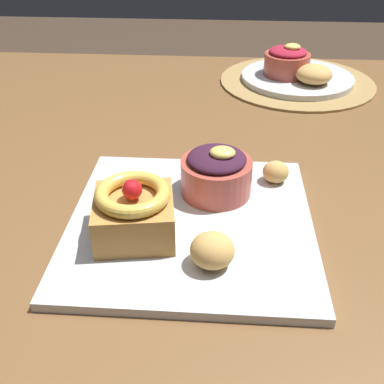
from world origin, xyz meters
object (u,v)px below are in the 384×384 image
front_plate (191,223)px  fritter_middle (276,172)px  cake_slice (134,211)px  berry_ramekin (216,173)px  back_plate (297,78)px  back_ramekin (287,61)px  back_pastry (314,74)px  fritter_front (212,250)px

front_plate → fritter_middle: size_ratio=8.38×
front_plate → fritter_middle: bearing=41.0°
cake_slice → berry_ramekin: size_ratio=1.09×
cake_slice → fritter_middle: size_ratio=2.88×
cake_slice → front_plate: bearing=27.4°
front_plate → berry_ramekin: (0.03, 0.06, 0.04)m
cake_slice → back_plate: 0.62m
fritter_middle → back_ramekin: back_ramekin is taller
berry_ramekin → back_plate: bearing=70.4°
cake_slice → berry_ramekin: bearing=46.1°
front_plate → fritter_middle: (0.11, 0.10, 0.02)m
back_plate → front_plate: bearing=-110.3°
front_plate → cake_slice: cake_slice is taller
cake_slice → back_pastry: size_ratio=1.40×
fritter_middle → back_pastry: size_ratio=0.49×
berry_ramekin → fritter_middle: 0.09m
back_ramekin → back_pastry: 0.07m
berry_ramekin → fritter_front: berry_ramekin is taller
berry_ramekin → fritter_middle: (0.08, 0.03, -0.02)m
front_plate → berry_ramekin: size_ratio=3.18×
fritter_front → back_ramekin: bearing=77.0°
fritter_middle → back_ramekin: size_ratio=0.37×
back_ramekin → back_pastry: bearing=-43.2°
berry_ramekin → fritter_front: size_ratio=1.95×
back_ramekin → back_pastry: back_ramekin is taller
back_pastry → back_ramekin: bearing=136.8°
back_plate → fritter_front: bearing=-105.3°
back_pastry → back_plate: bearing=118.3°
front_plate → back_ramekin: 0.56m
cake_slice → back_ramekin: (0.23, 0.56, 0.00)m
fritter_front → berry_ramekin: bearing=89.8°
back_ramekin → front_plate: bearing=-107.8°
front_plate → berry_ramekin: 0.08m
fritter_front → back_ramekin: (0.14, 0.61, 0.02)m
front_plate → cake_slice: (-0.06, -0.03, 0.04)m
berry_ramekin → back_plate: 0.49m
fritter_front → back_pastry: bearing=71.1°
berry_ramekin → fritter_middle: size_ratio=2.63×
back_pastry → front_plate: bearing=-114.7°
front_plate → cake_slice: bearing=-152.6°
back_ramekin → berry_ramekin: bearing=-106.8°
fritter_front → back_ramekin: 0.63m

